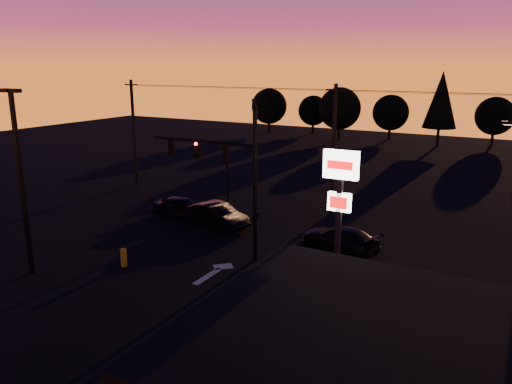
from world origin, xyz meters
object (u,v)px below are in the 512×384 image
car_left (182,207)px  suv_parked (415,354)px  secondary_signal (227,171)px  parking_lot_light (20,171)px  pylon_sign (340,195)px  car_right (340,238)px  traffic_signal_mast (229,167)px  bollard (124,258)px  car_mid (218,215)px

car_left → suv_parked: (18.03, -10.53, -0.01)m
secondary_signal → suv_parked: secondary_signal is taller
parking_lot_light → pylon_sign: size_ratio=1.34×
car_left → car_right: (11.73, -0.73, -0.01)m
car_left → car_right: size_ratio=0.87×
secondary_signal → pylon_sign: size_ratio=0.64×
traffic_signal_mast → bollard: size_ratio=9.08×
parking_lot_light → car_mid: 12.42m
suv_parked → car_mid: bearing=115.6°
car_right → suv_parked: suv_parked is taller
bollard → car_right: car_right is taller
car_mid → car_right: bearing=-78.1°
traffic_signal_mast → suv_parked: bearing=-28.3°
parking_lot_light → suv_parked: bearing=2.8°
pylon_sign → suv_parked: pylon_sign is taller
parking_lot_light → suv_parked: 19.27m
pylon_sign → bollard: bearing=-171.9°
bollard → car_right: bearing=41.0°
car_right → car_mid: bearing=-74.2°
parking_lot_light → car_mid: bearing=69.5°
secondary_signal → car_right: secondary_signal is taller
secondary_signal → bollard: 11.84m
car_mid → car_right: (8.35, -0.11, -0.08)m
car_left → car_mid: size_ratio=0.88×
pylon_sign → car_right: pylon_sign is taller
traffic_signal_mast → parking_lot_light: 10.19m
car_right → suv_parked: (6.29, -9.80, 0.00)m
car_right → traffic_signal_mast: bearing=-36.7°
car_left → pylon_sign: bearing=-125.6°
bollard → car_right: size_ratio=0.20×
pylon_sign → car_mid: pylon_sign is taller
traffic_signal_mast → pylon_sign: (7.10, -2.49, -0.02)m
traffic_signal_mast → pylon_sign: 7.52m
traffic_signal_mast → parking_lot_light: bearing=-136.6°
secondary_signal → pylon_sign: pylon_sign is taller
pylon_sign → car_left: 16.05m
car_left → suv_parked: size_ratio=0.83×
bollard → parking_lot_light: bearing=-139.6°
car_mid → suv_parked: car_mid is taller
traffic_signal_mast → secondary_signal: bearing=123.2°
traffic_signal_mast → bollard: (-3.96, -4.06, -4.46)m
pylon_sign → bollard: 12.02m
bollard → pylon_sign: bearing=8.1°
secondary_signal → car_right: bearing=-20.8°
pylon_sign → bollard: (-11.06, -1.57, -4.44)m
parking_lot_light → bollard: (3.44, 2.93, -4.80)m
traffic_signal_mast → suv_parked: size_ratio=1.75×
secondary_signal → suv_parked: (16.20, -13.57, -2.18)m
bollard → traffic_signal_mast: bearing=45.7°
secondary_signal → car_mid: bearing=-67.0°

